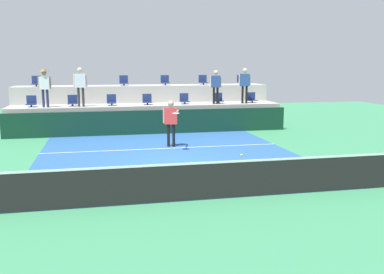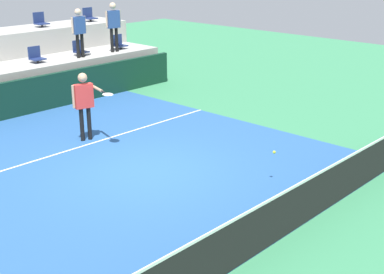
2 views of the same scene
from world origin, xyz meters
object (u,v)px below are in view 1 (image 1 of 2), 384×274
Objects in this scene: spectator_with_hat at (45,84)px; spectator_in_grey at (80,83)px; stadium_chair_upper_left at (81,82)px; stadium_chair_upper_mid_left at (124,81)px; stadium_chair_upper_right at (203,81)px; stadium_chair_lower_center at (147,100)px; stadium_chair_lower_right at (218,99)px; stadium_chair_upper_mid_right at (165,81)px; stadium_chair_lower_left at (73,101)px; stadium_chair_lower_far_right at (252,98)px; stadium_chair_lower_mid_left at (112,101)px; tennis_player at (171,118)px; spectator_leaning_on_rail at (216,84)px; stadium_chair_lower_far_left at (31,102)px; stadium_chair_upper_far_left at (36,82)px; spectator_in_white at (245,82)px; stadium_chair_upper_far_right at (241,80)px; tennis_ball at (242,155)px; stadium_chair_lower_mid_right at (184,100)px.

spectator_in_grey is at bearing 0.00° from spectator_with_hat.
stadium_chair_upper_left is 2.66m from spectator_with_hat.
stadium_chair_upper_mid_left is 4.22m from stadium_chair_upper_right.
stadium_chair_lower_center and stadium_chair_lower_right have the same top height.
spectator_in_grey reaches higher than stadium_chair_upper_mid_right.
stadium_chair_lower_left is 1.00× the size of stadium_chair_lower_far_right.
stadium_chair_upper_mid_left and stadium_chair_upper_right have the same top height.
tennis_player is at bearing -65.16° from stadium_chair_lower_mid_left.
stadium_chair_lower_far_left is at bearing 177.46° from spectator_leaning_on_rail.
stadium_chair_lower_far_left is 1.00× the size of stadium_chair_lower_mid_left.
spectator_in_grey is at bearing -44.80° from stadium_chair_upper_far_left.
stadium_chair_upper_mid_left reaches higher than stadium_chair_lower_center.
spectator_in_grey is (-2.10, -2.18, 0.03)m from stadium_chair_upper_mid_left.
spectator_in_white is (10.11, -2.18, -0.01)m from stadium_chair_upper_far_left.
stadium_chair_upper_left is 4.29m from stadium_chair_upper_mid_right.
stadium_chair_upper_right reaches higher than stadium_chair_lower_far_left.
stadium_chair_upper_far_left is 8.60m from tennis_player.
spectator_in_grey reaches higher than stadium_chair_lower_left.
stadium_chair_upper_mid_right is at bearing 180.00° from stadium_chair_upper_far_right.
stadium_chair_upper_left is at bearing 55.23° from spectator_with_hat.
tennis_player is at bearing -77.59° from stadium_chair_upper_mid_left.
spectator_leaning_on_rail is (6.46, -2.18, -0.08)m from stadium_chair_upper_left.
stadium_chair_upper_mid_left is at bearing 118.95° from stadium_chair_lower_center.
stadium_chair_upper_mid_left is at bearing 46.17° from spectator_in_grey.
spectator_leaning_on_rail is (6.42, -0.00, -0.10)m from spectator_in_grey.
spectator_in_white is (5.82, -2.18, -0.01)m from stadium_chair_upper_mid_left.
stadium_chair_upper_far_right is (1.81, 1.80, 0.85)m from stadium_chair_lower_right.
stadium_chair_lower_center is at bearing 98.76° from tennis_ball.
stadium_chair_lower_left and stadium_chair_lower_far_right have the same top height.
stadium_chair_lower_left and stadium_chair_lower_mid_right have the same top height.
stadium_chair_lower_far_right is (5.34, 0.00, 0.00)m from stadium_chair_lower_center.
stadium_chair_lower_mid_right is at bearing 0.00° from stadium_chair_lower_left.
stadium_chair_upper_far_right is 8.16m from tennis_player.
tennis_ball is at bearing -77.78° from stadium_chair_upper_mid_left.
spectator_in_white is (4.82, -0.38, 0.84)m from stadium_chair_lower_center.
tennis_player reaches higher than stadium_chair_lower_left.
stadium_chair_lower_far_right is 0.30× the size of spectator_with_hat.
stadium_chair_upper_left reaches higher than stadium_chair_lower_center.
spectator_in_grey is 1.09× the size of spectator_leaning_on_rail.
spectator_in_grey is at bearing 180.00° from spectator_leaning_on_rail.
stadium_chair_lower_center is at bearing 175.45° from spectator_in_white.
stadium_chair_lower_center is 0.30× the size of spectator_in_white.
stadium_chair_lower_left is at bearing 177.36° from spectator_in_white.
stadium_chair_upper_right is 0.30× the size of spectator_with_hat.
tennis_player is at bearing -128.23° from stadium_chair_upper_far_right.
stadium_chair_upper_right is at bearing 180.00° from stadium_chair_upper_far_right.
stadium_chair_upper_right is 0.30× the size of spectator_in_white.
stadium_chair_upper_far_right is 0.30× the size of spectator_in_white.
tennis_player is (-4.94, -4.54, -0.35)m from stadium_chair_lower_far_right.
stadium_chair_upper_left is 6.36m from stadium_chair_upper_right.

